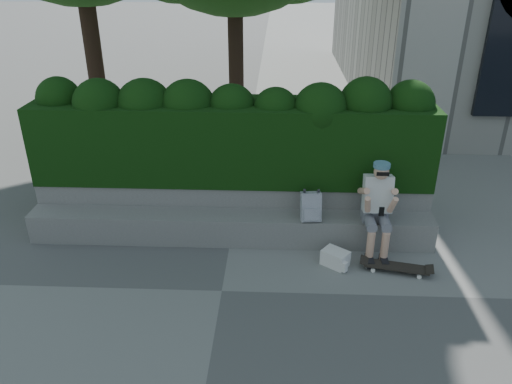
{
  "coord_description": "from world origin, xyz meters",
  "views": [
    {
      "loc": [
        0.67,
        -5.22,
        3.97
      ],
      "look_at": [
        0.4,
        1.0,
        0.95
      ],
      "focal_mm": 35.0,
      "sensor_mm": 36.0,
      "label": 1
    }
  ],
  "objects_px": {
    "skateboard": "(396,267)",
    "backpack_plaid": "(311,207)",
    "backpack_ground": "(335,258)",
    "person": "(377,205)"
  },
  "relations": [
    {
      "from": "skateboard",
      "to": "backpack_plaid",
      "type": "xyz_separation_m",
      "value": [
        -1.16,
        0.61,
        0.58
      ]
    },
    {
      "from": "backpack_plaid",
      "to": "person",
      "type": "bearing_deg",
      "value": -11.63
    },
    {
      "from": "person",
      "to": "skateboard",
      "type": "distance_m",
      "value": 0.89
    },
    {
      "from": "person",
      "to": "backpack_ground",
      "type": "distance_m",
      "value": 0.96
    },
    {
      "from": "backpack_plaid",
      "to": "backpack_ground",
      "type": "relative_size",
      "value": 1.2
    },
    {
      "from": "skateboard",
      "to": "backpack_ground",
      "type": "bearing_deg",
      "value": -176.86
    },
    {
      "from": "skateboard",
      "to": "backpack_plaid",
      "type": "relative_size",
      "value": 2.12
    },
    {
      "from": "skateboard",
      "to": "backpack_ground",
      "type": "height_order",
      "value": "backpack_ground"
    },
    {
      "from": "backpack_plaid",
      "to": "backpack_ground",
      "type": "bearing_deg",
      "value": -61.62
    },
    {
      "from": "skateboard",
      "to": "backpack_plaid",
      "type": "bearing_deg",
      "value": 164.1
    }
  ]
}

